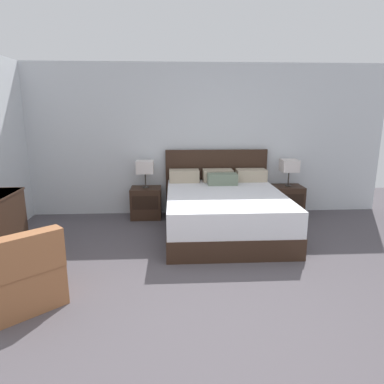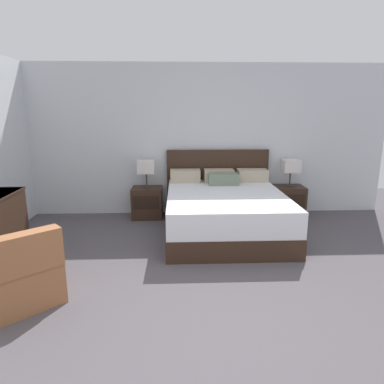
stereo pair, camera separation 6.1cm
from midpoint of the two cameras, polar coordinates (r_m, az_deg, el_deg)
name	(u,v)px [view 2 (the right image)]	position (r m, az deg, el deg)	size (l,w,h in m)	color
ground_plane	(211,335)	(3.05, 3.81, -22.65)	(10.41, 10.41, 0.00)	#4C474C
wall_back	(193,141)	(5.97, 0.39, 8.57)	(6.74, 0.06, 2.56)	silver
bed	(225,210)	(5.14, 5.79, -3.05)	(1.76, 2.10, 1.13)	#332116
nightstand_left	(147,203)	(5.87, -7.17, -1.75)	(0.51, 0.41, 0.52)	#332116
nightstand_right	(288,201)	(6.16, 16.05, -1.45)	(0.51, 0.41, 0.52)	#332116
table_lamp_left	(146,167)	(5.74, -7.35, 4.13)	(0.28, 0.28, 0.46)	#332D28
table_lamp_right	(291,166)	(6.04, 16.42, 4.16)	(0.28, 0.28, 0.46)	#332D28
armchair_by_window	(17,276)	(3.67, -26.66, -12.38)	(0.97, 0.97, 0.76)	#935B38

